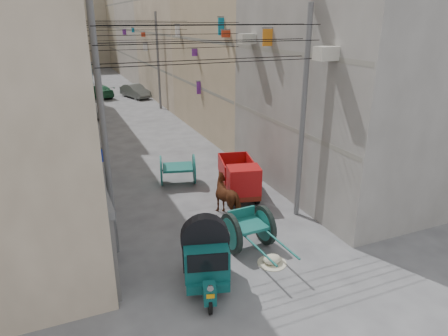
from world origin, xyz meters
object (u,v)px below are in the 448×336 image
feed_sack (272,259)px  horse (230,197)px  mini_truck (240,181)px  distant_car_grey (135,91)px  distant_car_white (93,110)px  second_cart (178,169)px  tonga_cart (248,229)px  distant_car_green (99,91)px  auto_rickshaw (205,255)px

feed_sack → horse: 3.76m
mini_truck → distant_car_grey: 25.70m
mini_truck → distant_car_grey: mini_truck is taller
feed_sack → distant_car_white: bearing=97.7°
horse → feed_sack: bearing=73.8°
horse → distant_car_grey: horse is taller
feed_sack → horse: size_ratio=0.32×
second_cart → tonga_cart: bearing=-70.3°
tonga_cart → horse: bearing=77.2°
mini_truck → distant_car_grey: bearing=102.3°
distant_car_green → distant_car_white: bearing=61.3°
distant_car_white → distant_car_green: size_ratio=0.84×
distant_car_white → feed_sack: bearing=97.6°
tonga_cart → feed_sack: bearing=-79.5°
auto_rickshaw → mini_truck: (3.52, 5.13, -0.20)m
distant_car_green → auto_rickshaw: bearing=69.8°
auto_rickshaw → second_cart: bearing=94.4°
tonga_cart → distant_car_white: (-2.91, 22.40, -0.13)m
auto_rickshaw → distant_car_green: auto_rickshaw is taller
mini_truck → feed_sack: (-1.16, -4.95, -0.68)m
tonga_cart → mini_truck: mini_truck is taller
auto_rickshaw → tonga_cart: size_ratio=0.81×
mini_truck → distant_car_grey: size_ratio=0.82×
distant_car_white → horse: bearing=99.4°
auto_rickshaw → distant_car_green: 32.41m
second_cart → distant_car_grey: 23.19m
tonga_cart → auto_rickshaw: bearing=-150.1°
second_cart → feed_sack: (0.89, -7.59, -0.62)m
second_cart → feed_sack: second_cart is taller
second_cart → distant_car_white: size_ratio=0.55×
tonga_cart → mini_truck: 4.04m
auto_rickshaw → horse: 4.61m
tonga_cart → distant_car_green: tonga_cart is taller
distant_car_grey → feed_sack: bearing=-111.6°
auto_rickshaw → tonga_cart: 2.50m
horse → distant_car_grey: (1.47, 26.95, -0.13)m
distant_car_white → mini_truck: bearing=103.1°
distant_car_white → distant_car_green: 8.75m
mini_truck → distant_car_green: (-2.92, 27.27, -0.22)m
second_cart → horse: 4.02m
second_cart → feed_sack: 7.67m
feed_sack → horse: horse is taller
mini_truck → distant_car_green: bearing=109.4°
distant_car_grey → horse: bearing=-111.7°
distant_car_white → distant_car_grey: size_ratio=0.89×
second_cart → distant_car_grey: size_ratio=0.49×
horse → distant_car_green: horse is taller
distant_car_grey → auto_rickshaw: bearing=-115.9°
tonga_cart → mini_truck: bearing=65.4°
mini_truck → distant_car_white: mini_truck is taller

